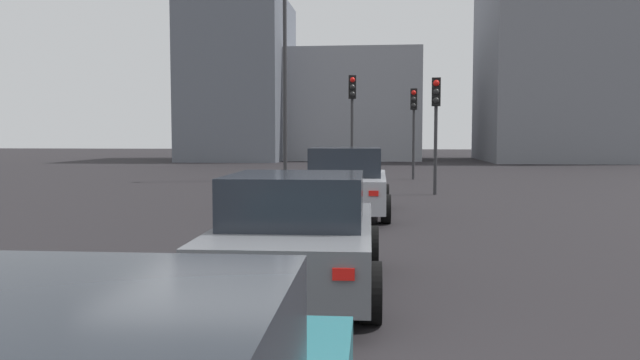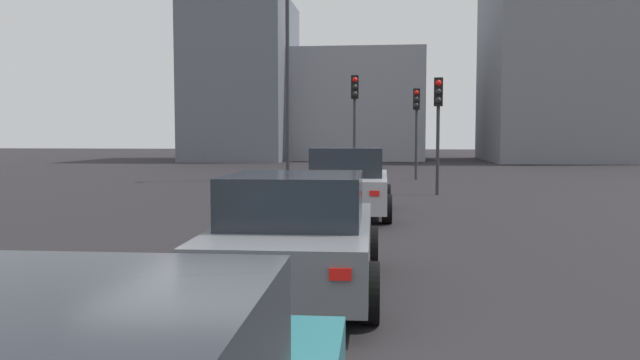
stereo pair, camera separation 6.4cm
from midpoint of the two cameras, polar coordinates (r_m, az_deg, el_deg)
ground_plane at (r=5.88m, az=-5.05°, el=-16.00°), size 160.00×160.00×0.20m
car_silver_lead at (r=15.01m, az=2.34°, el=-0.26°), size 4.67×2.08×1.63m
car_grey_second at (r=7.64m, az=-2.27°, el=-5.02°), size 4.13×2.06×1.46m
traffic_light_near_left at (r=27.27m, az=8.47°, el=5.96°), size 0.33×0.30×3.91m
traffic_light_near_right at (r=24.35m, az=2.88°, el=6.72°), size 0.33×0.30×4.22m
traffic_light_far_left at (r=20.37m, az=10.44°, el=6.24°), size 0.32×0.30×3.74m
street_lamp_kerbside at (r=26.47m, az=-3.29°, el=10.94°), size 0.56×0.36×8.78m
building_facade_left at (r=50.32m, az=21.00°, el=10.03°), size 11.94×11.02×14.68m
building_facade_center at (r=53.38m, az=2.53°, el=6.53°), size 15.86×11.57×8.34m
building_facade_right at (r=48.90m, az=-7.38°, el=9.00°), size 10.36×7.30×12.22m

